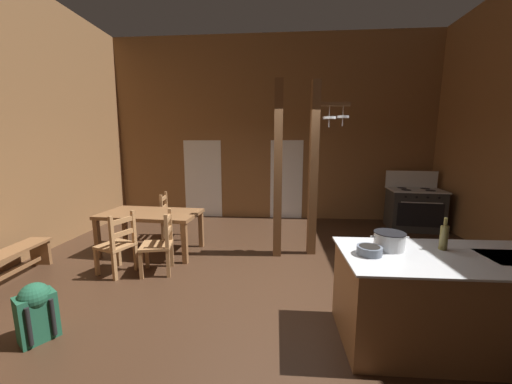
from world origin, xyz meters
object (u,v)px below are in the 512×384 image
at_px(stove_range, 414,208).
at_px(dining_table, 151,217).
at_px(mixing_bowl_on_counter, 369,250).
at_px(ladderback_chair_near_window, 171,217).
at_px(bottle_tall_on_counter, 444,237).
at_px(ladderback_chair_at_table_end, 118,245).
at_px(bench_along_left_wall, 2,264).
at_px(backpack, 36,310).
at_px(ladderback_chair_by_post, 160,244).
at_px(kitchen_island, 455,301).
at_px(stockpot_on_counter, 389,241).

distance_m(stove_range, dining_table, 5.72).
relative_size(dining_table, mixing_bowl_on_counter, 7.70).
xyz_separation_m(ladderback_chair_near_window, bottle_tall_on_counter, (3.84, -2.76, 0.59)).
height_order(ladderback_chair_at_table_end, bench_along_left_wall, ladderback_chair_at_table_end).
relative_size(ladderback_chair_near_window, bench_along_left_wall, 0.63).
distance_m(dining_table, ladderback_chair_near_window, 0.83).
bearing_deg(bench_along_left_wall, backpack, -35.32).
height_order(ladderback_chair_near_window, ladderback_chair_at_table_end, same).
bearing_deg(dining_table, ladderback_chair_at_table_end, -97.46).
bearing_deg(ladderback_chair_near_window, ladderback_chair_at_table_end, -95.70).
height_order(stove_range, ladderback_chair_by_post, stove_range).
distance_m(bench_along_left_wall, mixing_bowl_on_counter, 4.77).
bearing_deg(stove_range, kitchen_island, -109.87).
bearing_deg(mixing_bowl_on_counter, bench_along_left_wall, 170.33).
relative_size(bench_along_left_wall, stockpot_on_counter, 4.12).
distance_m(ladderback_chair_at_table_end, bench_along_left_wall, 1.49).
bearing_deg(backpack, ladderback_chair_near_window, 87.17).
bearing_deg(stove_range, mixing_bowl_on_counter, -119.57).
height_order(stove_range, stockpot_on_counter, stove_range).
bearing_deg(bottle_tall_on_counter, mixing_bowl_on_counter, -166.07).
bearing_deg(ladderback_chair_near_window, kitchen_island, -36.67).
xyz_separation_m(ladderback_chair_by_post, stockpot_on_counter, (2.87, -1.18, 0.54)).
bearing_deg(backpack, dining_table, 87.48).
height_order(ladderback_chair_near_window, ladderback_chair_by_post, same).
bearing_deg(ladderback_chair_at_table_end, dining_table, 82.54).
relative_size(ladderback_chair_by_post, stockpot_on_counter, 2.60).
xyz_separation_m(stove_range, dining_table, (-5.41, -1.87, 0.17)).
bearing_deg(kitchen_island, backpack, -176.47).
relative_size(backpack, mixing_bowl_on_counter, 2.61).
relative_size(kitchen_island, ladderback_chair_near_window, 2.28).
bearing_deg(ladderback_chair_at_table_end, mixing_bowl_on_counter, -21.27).
bearing_deg(backpack, ladderback_chair_by_post, 68.91).
relative_size(ladderback_chair_by_post, bench_along_left_wall, 0.63).
xyz_separation_m(stove_range, ladderback_chair_by_post, (-4.91, -2.67, -0.03)).
distance_m(dining_table, ladderback_chair_at_table_end, 0.91).
bearing_deg(ladderback_chair_at_table_end, kitchen_island, -16.72).
height_order(dining_table, ladderback_chair_by_post, ladderback_chair_by_post).
xyz_separation_m(stove_range, bottle_tall_on_counter, (-1.51, -3.82, 0.56)).
xyz_separation_m(ladderback_chair_near_window, mixing_bowl_on_counter, (3.08, -2.95, 0.50)).
relative_size(stove_range, bench_along_left_wall, 0.88).
height_order(stove_range, dining_table, stove_range).
bearing_deg(backpack, stockpot_on_counter, 6.22).
distance_m(ladderback_chair_near_window, ladderback_chair_at_table_end, 1.70).
bearing_deg(ladderback_chair_by_post, dining_table, 121.93).
bearing_deg(ladderback_chair_by_post, backpack, -111.09).
bearing_deg(ladderback_chair_by_post, stove_range, 28.50).
xyz_separation_m(ladderback_chair_near_window, ladderback_chair_by_post, (0.45, -1.60, 0.00)).
bearing_deg(bottle_tall_on_counter, stockpot_on_counter, -177.22).
xyz_separation_m(ladderback_chair_by_post, bench_along_left_wall, (-2.03, -0.55, -0.15)).
distance_m(ladderback_chair_near_window, bottle_tall_on_counter, 4.77).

